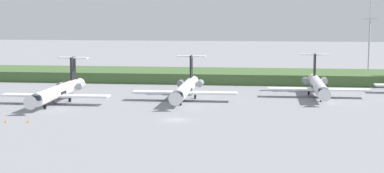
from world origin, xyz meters
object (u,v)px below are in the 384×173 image
object	(u,v)px
regional_jet_fourth	(318,85)
safety_cone_mid_marker	(28,121)
antenna_mast	(369,40)
safety_cone_front_marker	(6,121)
regional_jet_second	(58,91)
regional_jet_third	(186,88)

from	to	relation	value
regional_jet_fourth	safety_cone_mid_marker	distance (m)	65.95
antenna_mast	safety_cone_front_marker	xyz separation A→B (m)	(-76.23, -87.18, -10.47)
regional_jet_second	regional_jet_third	xyz separation A→B (m)	(26.18, 7.87, 0.00)
antenna_mast	safety_cone_mid_marker	distance (m)	113.42
regional_jet_second	regional_jet_fourth	world-z (taller)	same
regional_jet_fourth	regional_jet_third	bearing A→B (deg)	-163.26
regional_jet_second	regional_jet_fourth	distance (m)	57.93
safety_cone_mid_marker	regional_jet_third	bearing A→B (deg)	51.48
regional_jet_fourth	safety_cone_front_marker	world-z (taller)	regional_jet_fourth
regional_jet_third	antenna_mast	bearing A→B (deg)	49.52
regional_jet_second	safety_cone_front_marker	distance (m)	22.80
regional_jet_third	safety_cone_front_marker	xyz separation A→B (m)	(-27.85, -30.49, -2.26)
regional_jet_second	antenna_mast	size ratio (longest dim) A/B	1.19
regional_jet_second	safety_cone_front_marker	bearing A→B (deg)	-94.23
safety_cone_front_marker	safety_cone_mid_marker	size ratio (longest dim) A/B	1.00
regional_jet_fourth	regional_jet_second	bearing A→B (deg)	-163.27
regional_jet_fourth	antenna_mast	bearing A→B (deg)	68.27
regional_jet_third	regional_jet_fourth	world-z (taller)	same
antenna_mast	safety_cone_front_marker	bearing A→B (deg)	-131.17
regional_jet_fourth	antenna_mast	world-z (taller)	antenna_mast
regional_jet_third	antenna_mast	distance (m)	74.98
regional_jet_second	antenna_mast	xyz separation A→B (m)	(74.56, 64.56, 8.21)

